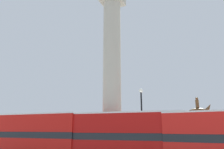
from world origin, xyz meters
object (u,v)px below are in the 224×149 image
object	(u,v)px
bus_b	(121,137)
monument_column	(112,100)
equestrian_statue	(201,140)
bus_c	(30,135)
street_lamp	(142,125)

from	to	relation	value
bus_b	monument_column	bearing A→B (deg)	121.06
equestrian_statue	monument_column	bearing A→B (deg)	-135.64
bus_c	equestrian_statue	size ratio (longest dim) A/B	1.71
monument_column	equestrian_statue	world-z (taller)	monument_column
bus_c	equestrian_statue	world-z (taller)	equestrian_statue
monument_column	street_lamp	world-z (taller)	monument_column
bus_b	bus_c	size ratio (longest dim) A/B	0.94
bus_b	street_lamp	distance (m)	2.33
street_lamp	equestrian_statue	bearing A→B (deg)	51.52
monument_column	bus_b	world-z (taller)	monument_column
bus_c	equestrian_statue	distance (m)	17.19
equestrian_statue	street_lamp	size ratio (longest dim) A/B	0.96
equestrian_statue	street_lamp	bearing A→B (deg)	-111.77
monument_column	bus_c	xyz separation A→B (m)	(-7.19, -3.38, -3.43)
equestrian_statue	bus_b	bearing A→B (deg)	-112.29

